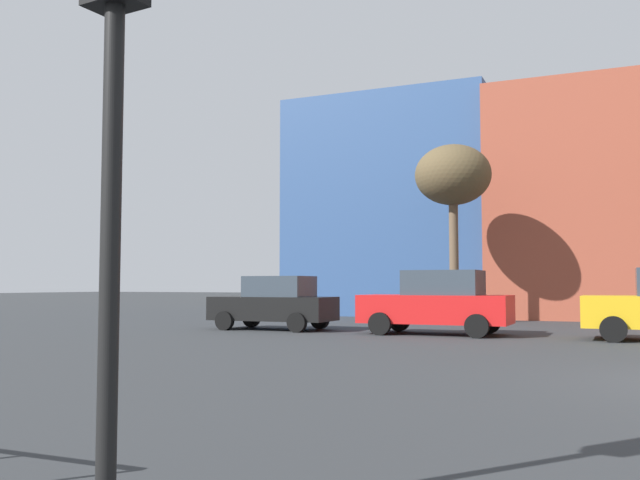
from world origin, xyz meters
The scene contains 4 objects.
parked_car_0 centered at (-12.17, 8.30, 0.85)m, with size 3.94×1.94×1.71m.
parked_car_1 centered at (-6.87, 8.30, 0.92)m, with size 4.27×2.09×1.85m.
traffic_light_near_left centered at (-4.77, -8.14, 2.95)m, with size 0.38×0.38×4.02m.
bare_tree_1 centered at (-7.65, 14.11, 5.47)m, with size 2.85×2.85×6.70m.
Camera 1 is at (-2.01, -11.32, 1.44)m, focal length 38.53 mm.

